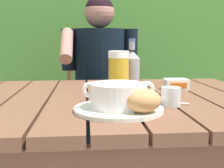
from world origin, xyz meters
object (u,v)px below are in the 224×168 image
at_px(beer_glass, 119,74).
at_px(water_glass_small, 171,97).
at_px(butter_tub, 176,84).
at_px(person_eating, 100,77).
at_px(soup_bowl, 119,95).
at_px(chair_near_diner, 99,109).
at_px(table_knife, 159,102).
at_px(beer_bottle, 132,70).
at_px(serving_plate, 119,109).
at_px(bread_roll, 144,101).

bearing_deg(beer_glass, water_glass_small, -51.44).
bearing_deg(butter_tub, water_glass_small, -110.28).
bearing_deg(person_eating, soup_bowl, -89.35).
height_order(chair_near_diner, beer_glass, chair_near_diner).
bearing_deg(table_knife, beer_bottle, 105.88).
height_order(butter_tub, table_knife, butter_tub).
height_order(serving_plate, table_knife, serving_plate).
bearing_deg(chair_near_diner, serving_plate, -89.60).
xyz_separation_m(bread_roll, table_knife, (0.09, 0.17, -0.04)).
height_order(bread_roll, butter_tub, bread_roll).
distance_m(soup_bowl, beer_glass, 0.25).
bearing_deg(bread_roll, chair_near_diner, 93.34).
xyz_separation_m(bread_roll, butter_tub, (0.23, 0.45, -0.02)).
relative_size(bread_roll, butter_tub, 1.22).
xyz_separation_m(chair_near_diner, bread_roll, (0.07, -1.24, 0.31)).
height_order(person_eating, beer_glass, person_eating).
distance_m(soup_bowl, beer_bottle, 0.33).
xyz_separation_m(person_eating, beer_bottle, (0.10, -0.65, 0.11)).
xyz_separation_m(beer_glass, beer_bottle, (0.06, 0.07, 0.00)).
xyz_separation_m(serving_plate, beer_glass, (0.03, 0.24, 0.08)).
distance_m(beer_glass, butter_tub, 0.31).
distance_m(water_glass_small, table_knife, 0.06).
relative_size(serving_plate, beer_glass, 1.57).
xyz_separation_m(soup_bowl, water_glass_small, (0.18, 0.05, -0.02)).
bearing_deg(soup_bowl, beer_bottle, 74.00).
distance_m(chair_near_diner, bread_roll, 1.28).
distance_m(person_eating, soup_bowl, 0.97).
distance_m(serving_plate, bread_roll, 0.11).
height_order(bread_roll, table_knife, bread_roll).
bearing_deg(soup_bowl, table_knife, 32.90).
xyz_separation_m(beer_bottle, table_knife, (0.06, -0.22, -0.09)).
bearing_deg(bread_roll, person_eating, 94.13).
xyz_separation_m(serving_plate, beer_bottle, (0.09, 0.32, 0.09)).
distance_m(bread_roll, beer_bottle, 0.39).
height_order(beer_bottle, water_glass_small, beer_bottle).
height_order(chair_near_diner, serving_plate, chair_near_diner).
xyz_separation_m(person_eating, table_knife, (0.16, -0.87, 0.02)).
bearing_deg(serving_plate, bread_roll, -49.40).
xyz_separation_m(soup_bowl, butter_tub, (0.30, 0.37, -0.03)).
height_order(water_glass_small, butter_tub, water_glass_small).
bearing_deg(water_glass_small, butter_tub, 69.72).
xyz_separation_m(chair_near_diner, water_glass_small, (0.19, -1.11, 0.30)).
distance_m(chair_near_diner, beer_bottle, 0.93).
distance_m(person_eating, butter_tub, 0.67).
xyz_separation_m(person_eating, butter_tub, (0.31, -0.59, 0.04)).
xyz_separation_m(butter_tub, table_knife, (-0.15, -0.27, -0.02)).
distance_m(person_eating, bread_roll, 1.05).
bearing_deg(chair_near_diner, beer_bottle, -83.40).
height_order(beer_glass, table_knife, beer_glass).
xyz_separation_m(beer_bottle, butter_tub, (0.21, 0.06, -0.07)).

